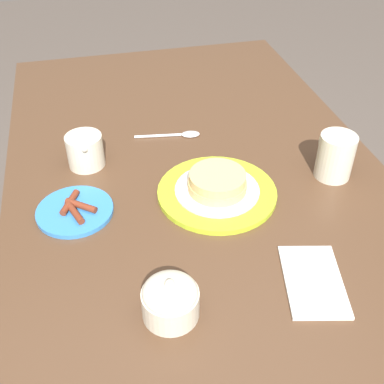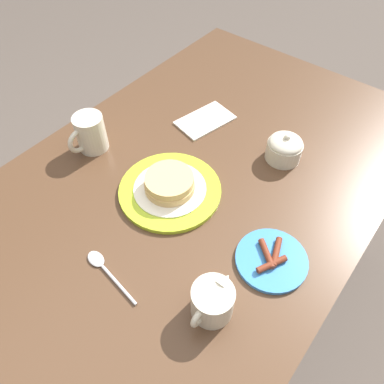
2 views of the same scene
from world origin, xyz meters
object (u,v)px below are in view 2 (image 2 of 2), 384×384
object	(u,v)px
pancake_plate	(170,187)
napkin	(205,120)
creamer_pitcher	(213,301)
spoon	(103,267)
coffee_mug	(90,133)
side_plate_bacon	(271,259)
sugar_bowl	(285,148)

from	to	relation	value
pancake_plate	napkin	bearing A→B (deg)	-160.28
creamer_pitcher	spoon	bearing A→B (deg)	-73.07
pancake_plate	coffee_mug	world-z (taller)	coffee_mug
creamer_pitcher	spoon	size ratio (longest dim) A/B	0.72
spoon	coffee_mug	bearing A→B (deg)	-128.77
side_plate_bacon	sugar_bowl	size ratio (longest dim) A/B	1.67
pancake_plate	spoon	distance (m)	0.25
creamer_pitcher	sugar_bowl	world-z (taller)	creamer_pitcher
napkin	sugar_bowl	bearing A→B (deg)	91.78
sugar_bowl	side_plate_bacon	bearing A→B (deg)	25.68
sugar_bowl	napkin	world-z (taller)	sugar_bowl
spoon	pancake_plate	bearing A→B (deg)	-173.90
side_plate_bacon	creamer_pitcher	world-z (taller)	creamer_pitcher
sugar_bowl	napkin	xyz separation A→B (m)	(0.01, -0.26, -0.03)
pancake_plate	spoon	world-z (taller)	pancake_plate
creamer_pitcher	sugar_bowl	distance (m)	0.47
side_plate_bacon	napkin	world-z (taller)	side_plate_bacon
pancake_plate	side_plate_bacon	distance (m)	0.30
sugar_bowl	spoon	bearing A→B (deg)	-13.92
coffee_mug	creamer_pitcher	xyz separation A→B (m)	(0.17, 0.54, -0.01)
side_plate_bacon	spoon	distance (m)	0.36
side_plate_bacon	creamer_pitcher	bearing A→B (deg)	-12.13
sugar_bowl	creamer_pitcher	bearing A→B (deg)	12.83
coffee_mug	napkin	world-z (taller)	coffee_mug
creamer_pitcher	coffee_mug	bearing A→B (deg)	-107.39
coffee_mug	creamer_pitcher	distance (m)	0.56
creamer_pitcher	napkin	distance (m)	0.58
napkin	spoon	world-z (taller)	spoon
napkin	side_plate_bacon	bearing A→B (deg)	54.38
coffee_mug	spoon	world-z (taller)	coffee_mug
spoon	sugar_bowl	bearing A→B (deg)	166.08
side_plate_bacon	coffee_mug	size ratio (longest dim) A/B	1.37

